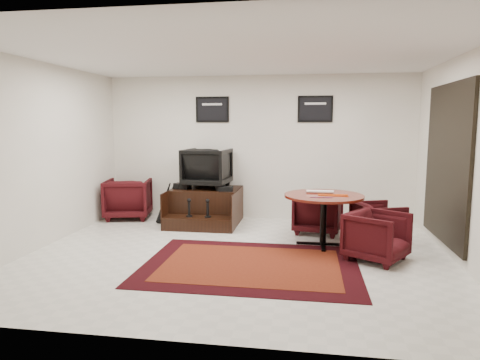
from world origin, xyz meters
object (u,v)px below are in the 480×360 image
(shine_chair, at_px, (207,166))
(table_chair_window, at_px, (378,220))
(meeting_table, at_px, (324,201))
(armchair_side, at_px, (128,197))
(table_chair_corner, at_px, (377,234))
(shine_podium, at_px, (206,207))
(table_chair_back, at_px, (318,210))

(shine_chair, relative_size, table_chair_window, 1.21)
(meeting_table, bearing_deg, shine_chair, 148.34)
(armchair_side, height_order, table_chair_corner, armchair_side)
(shine_chair, relative_size, armchair_side, 0.97)
(table_chair_window, bearing_deg, table_chair_corner, 151.11)
(shine_chair, bearing_deg, table_chair_window, 166.71)
(shine_podium, distance_m, shine_chair, 0.79)
(meeting_table, bearing_deg, shine_podium, 151.06)
(shine_podium, relative_size, shine_chair, 1.55)
(table_chair_back, bearing_deg, table_chair_corner, 129.73)
(table_chair_back, bearing_deg, meeting_table, 105.62)
(armchair_side, relative_size, table_chair_window, 1.26)
(table_chair_corner, bearing_deg, table_chair_window, 23.03)
(shine_chair, xyz_separation_m, table_chair_window, (3.02, -0.97, -0.73))
(shine_podium, height_order, table_chair_window, table_chair_window)
(meeting_table, height_order, table_chair_window, meeting_table)
(shine_podium, relative_size, table_chair_corner, 1.76)
(shine_chair, distance_m, table_chair_corner, 3.54)
(shine_podium, height_order, armchair_side, armchair_side)
(armchair_side, relative_size, table_chair_back, 1.11)
(shine_chair, height_order, table_chair_back, shine_chair)
(shine_chair, relative_size, table_chair_corner, 1.13)
(shine_podium, bearing_deg, armchair_side, 174.56)
(shine_podium, bearing_deg, table_chair_back, -11.43)
(shine_podium, bearing_deg, meeting_table, -28.94)
(shine_chair, height_order, armchair_side, shine_chair)
(shine_podium, xyz_separation_m, shine_chair, (0.00, 0.14, 0.77))
(armchair_side, xyz_separation_m, meeting_table, (3.76, -1.34, 0.26))
(shine_podium, xyz_separation_m, table_chair_window, (3.02, -0.84, 0.04))
(shine_podium, distance_m, table_chair_back, 2.13)
(table_chair_corner, bearing_deg, table_chair_back, 60.93)
(shine_chair, relative_size, meeting_table, 0.69)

